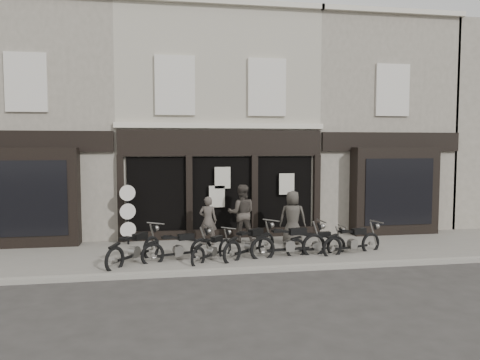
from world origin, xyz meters
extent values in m
plane|color=#2D2B28|center=(0.00, 0.00, 0.00)|extent=(90.00, 90.00, 0.00)
cube|color=slate|center=(0.00, 0.90, 0.06)|extent=(30.00, 4.20, 0.12)
cube|color=gray|center=(0.00, -1.25, 0.07)|extent=(30.00, 0.25, 0.13)
cube|color=#A39B8C|center=(0.00, 6.00, 4.10)|extent=(7.20, 6.00, 8.20)
cube|color=black|center=(0.00, 2.92, 3.45)|extent=(7.10, 0.18, 0.90)
cube|color=black|center=(0.00, 2.98, 1.50)|extent=(6.50, 0.10, 2.95)
cube|color=black|center=(0.00, 2.91, 0.22)|extent=(7.10, 0.20, 0.44)
cube|color=beige|center=(0.00, 2.95, 4.05)|extent=(7.30, 0.22, 0.18)
cube|color=beige|center=(0.00, 2.98, 8.25)|extent=(7.30, 0.30, 0.18)
cube|color=beige|center=(-1.60, 2.95, 5.40)|extent=(1.35, 0.12, 2.00)
cube|color=black|center=(-1.60, 2.98, 5.40)|extent=(1.05, 0.06, 1.70)
cube|color=beige|center=(1.60, 2.95, 5.40)|extent=(1.35, 0.12, 2.00)
cube|color=black|center=(1.60, 2.98, 5.40)|extent=(1.05, 0.06, 1.70)
cube|color=black|center=(-3.45, 2.90, 1.55)|extent=(0.22, 0.22, 3.00)
cube|color=black|center=(-1.15, 2.90, 1.55)|extent=(0.22, 0.22, 3.00)
cube|color=black|center=(1.15, 2.90, 1.55)|extent=(0.22, 0.22, 3.00)
cube|color=black|center=(3.45, 2.90, 1.55)|extent=(0.22, 0.22, 3.00)
cube|color=beige|center=(0.00, 2.80, 2.25)|extent=(0.55, 0.04, 0.75)
cube|color=beige|center=(2.30, 2.80, 2.00)|extent=(0.55, 0.04, 0.75)
cube|color=beige|center=(-0.20, 2.80, 1.60)|extent=(0.55, 0.04, 0.75)
cube|color=gray|center=(-6.35, 6.00, 4.10)|extent=(5.50, 6.00, 8.20)
cube|color=black|center=(-6.35, 2.65, 1.70)|extent=(3.20, 0.70, 3.20)
cube|color=black|center=(-6.35, 2.30, 1.70)|extent=(2.60, 0.06, 2.40)
cube|color=black|center=(-6.35, 2.95, 3.50)|extent=(5.40, 0.16, 0.70)
cube|color=beige|center=(-6.35, 2.96, 5.40)|extent=(1.30, 0.10, 1.90)
cube|color=black|center=(-6.35, 2.99, 5.40)|extent=(1.00, 0.06, 1.60)
cube|color=gray|center=(6.35, 6.00, 4.10)|extent=(5.50, 6.00, 8.20)
cube|color=black|center=(6.35, 2.65, 1.70)|extent=(3.20, 0.70, 3.20)
cube|color=black|center=(6.35, 2.30, 1.70)|extent=(2.60, 0.06, 2.40)
cube|color=black|center=(6.35, 2.95, 3.50)|extent=(5.40, 0.16, 0.70)
cube|color=beige|center=(6.35, 2.96, 5.40)|extent=(1.30, 0.10, 1.90)
cube|color=black|center=(6.35, 2.99, 5.40)|extent=(1.00, 0.06, 1.60)
cube|color=beige|center=(6.35, 2.98, 8.25)|extent=(5.60, 0.30, 0.18)
torus|color=black|center=(-2.43, 0.53, 0.36)|extent=(0.51, 0.64, 0.73)
torus|color=black|center=(-3.35, -0.72, 0.36)|extent=(0.51, 0.64, 0.73)
cube|color=black|center=(-2.89, -0.10, 0.32)|extent=(0.80, 1.06, 0.06)
cube|color=gray|center=(-2.88, -0.08, 0.40)|extent=(0.31, 0.32, 0.28)
cube|color=black|center=(-2.72, 0.13, 0.81)|extent=(0.44, 0.50, 0.18)
cube|color=black|center=(-3.08, -0.35, 0.85)|extent=(0.36, 0.39, 0.06)
cylinder|color=gray|center=(-2.29, 0.72, 1.07)|extent=(0.52, 0.40, 0.04)
torus|color=black|center=(-0.99, 0.20, 0.34)|extent=(0.68, 0.30, 0.68)
torus|color=black|center=(-2.37, -0.25, 0.34)|extent=(0.68, 0.30, 0.68)
cube|color=black|center=(-1.68, -0.02, 0.30)|extent=(1.15, 0.42, 0.06)
cube|color=gray|center=(-1.66, -0.02, 0.38)|extent=(0.28, 0.25, 0.26)
cube|color=black|center=(-1.43, 0.06, 0.76)|extent=(0.49, 0.30, 0.17)
cube|color=black|center=(-1.97, -0.12, 0.80)|extent=(0.35, 0.28, 0.06)
cylinder|color=gray|center=(-0.78, 0.27, 1.00)|extent=(0.21, 0.57, 0.04)
torus|color=black|center=(-0.27, 0.34, 0.30)|extent=(0.47, 0.51, 0.61)
torus|color=black|center=(-1.15, -0.63, 0.30)|extent=(0.47, 0.51, 0.61)
cube|color=black|center=(-0.71, -0.15, 0.27)|extent=(0.75, 0.82, 0.05)
cube|color=gray|center=(-0.70, -0.13, 0.34)|extent=(0.27, 0.27, 0.23)
cube|color=black|center=(-0.55, 0.03, 0.68)|extent=(0.39, 0.41, 0.15)
cube|color=black|center=(-0.89, -0.35, 0.72)|extent=(0.31, 0.32, 0.05)
cylinder|color=gray|center=(-0.14, 0.48, 0.90)|extent=(0.41, 0.38, 0.03)
torus|color=black|center=(1.02, 0.49, 0.36)|extent=(0.63, 0.54, 0.73)
torus|color=black|center=(-0.19, -0.49, 0.36)|extent=(0.63, 0.54, 0.73)
cube|color=black|center=(0.42, 0.00, 0.32)|extent=(1.03, 0.85, 0.06)
cube|color=gray|center=(0.43, 0.02, 0.40)|extent=(0.32, 0.31, 0.28)
cube|color=black|center=(0.64, 0.18, 0.81)|extent=(0.50, 0.45, 0.18)
cube|color=black|center=(0.17, -0.20, 0.86)|extent=(0.39, 0.37, 0.06)
cylinder|color=gray|center=(1.21, 0.64, 1.07)|extent=(0.42, 0.51, 0.04)
torus|color=black|center=(2.35, -0.05, 0.37)|extent=(0.77, 0.19, 0.76)
torus|color=black|center=(0.74, -0.24, 0.37)|extent=(0.77, 0.19, 0.76)
cube|color=black|center=(1.54, -0.14, 0.33)|extent=(1.33, 0.22, 0.07)
cube|color=gray|center=(1.57, -0.14, 0.42)|extent=(0.29, 0.23, 0.29)
cube|color=black|center=(1.83, -0.11, 0.84)|extent=(0.53, 0.25, 0.19)
cube|color=black|center=(1.21, -0.19, 0.89)|extent=(0.36, 0.26, 0.07)
cylinder|color=gray|center=(2.59, -0.02, 1.11)|extent=(0.12, 0.65, 0.04)
torus|color=black|center=(3.11, 0.10, 0.31)|extent=(0.63, 0.16, 0.62)
torus|color=black|center=(1.79, -0.07, 0.31)|extent=(0.63, 0.16, 0.62)
cube|color=black|center=(2.45, 0.02, 0.27)|extent=(1.09, 0.18, 0.06)
cube|color=gray|center=(2.47, 0.02, 0.34)|extent=(0.24, 0.19, 0.24)
cube|color=black|center=(2.69, 0.05, 0.69)|extent=(0.44, 0.21, 0.16)
cube|color=black|center=(2.18, -0.02, 0.73)|extent=(0.30, 0.22, 0.06)
cylinder|color=gray|center=(3.31, 0.13, 0.91)|extent=(0.10, 0.53, 0.03)
torus|color=black|center=(4.25, 0.15, 0.34)|extent=(0.68, 0.28, 0.69)
torus|color=black|center=(2.85, -0.26, 0.34)|extent=(0.68, 0.28, 0.69)
cube|color=black|center=(3.55, -0.06, 0.30)|extent=(1.17, 0.39, 0.06)
cube|color=gray|center=(3.57, -0.05, 0.38)|extent=(0.28, 0.24, 0.26)
cube|color=black|center=(3.80, 0.02, 0.76)|extent=(0.49, 0.30, 0.17)
cube|color=black|center=(3.26, -0.14, 0.80)|extent=(0.35, 0.28, 0.06)
cylinder|color=gray|center=(4.47, 0.21, 1.00)|extent=(0.20, 0.57, 0.04)
imported|color=#453E38|center=(-0.61, 1.86, 0.92)|extent=(0.66, 0.51, 1.59)
imported|color=#3F3933|center=(0.56, 2.17, 1.09)|extent=(1.04, 0.87, 1.94)
imported|color=#3A3630|center=(2.14, 1.47, 1.00)|extent=(0.99, 0.79, 1.77)
cylinder|color=black|center=(-3.19, 2.37, 0.03)|extent=(0.34, 0.34, 0.06)
cylinder|color=black|center=(-3.19, 2.37, 1.08)|extent=(0.07, 0.07, 2.15)
cylinder|color=black|center=(-3.19, 2.35, 1.82)|extent=(0.51, 0.20, 0.52)
cylinder|color=beige|center=(-3.19, 2.32, 1.82)|extent=(0.50, 0.17, 0.52)
cylinder|color=black|center=(-3.19, 2.35, 1.22)|extent=(0.51, 0.20, 0.52)
cylinder|color=beige|center=(-3.19, 2.32, 1.22)|extent=(0.50, 0.17, 0.52)
cylinder|color=black|center=(-3.19, 2.35, 0.61)|extent=(0.51, 0.20, 0.52)
cylinder|color=beige|center=(-3.19, 2.32, 0.61)|extent=(0.50, 0.17, 0.52)
camera|label=1|loc=(-2.18, -13.21, 3.37)|focal=35.00mm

